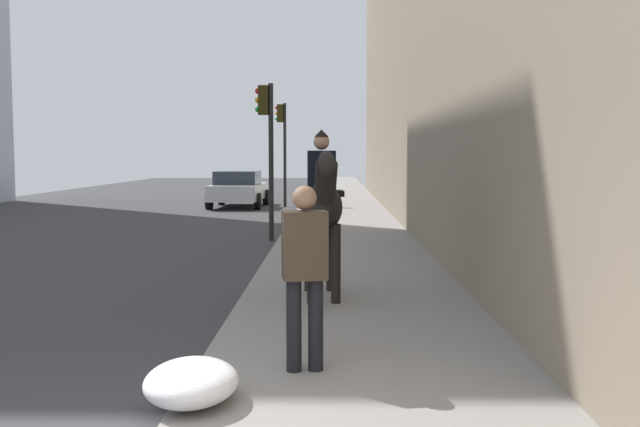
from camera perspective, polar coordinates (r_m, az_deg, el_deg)
name	(u,v)px	position (r m, az deg, el deg)	size (l,w,h in m)	color
mounted_horse_near	(322,204)	(10.09, 0.16, 0.73)	(2.15, 0.67, 2.32)	black
pedestrian_greeting	(305,265)	(6.70, -1.19, -4.02)	(0.32, 0.44, 1.70)	black
car_near_lane	(238,189)	(29.35, -6.32, 1.92)	(4.26, 2.16, 1.44)	#B7BABF
traffic_light_near_curb	(267,136)	(17.89, -4.09, 6.02)	(0.20, 0.44, 3.79)	black
traffic_light_far_curb	(283,138)	(29.31, -2.90, 5.84)	(0.20, 0.44, 4.10)	black
snow_pile_near	(191,382)	(6.12, -9.91, -12.70)	(0.97, 0.75, 0.34)	white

